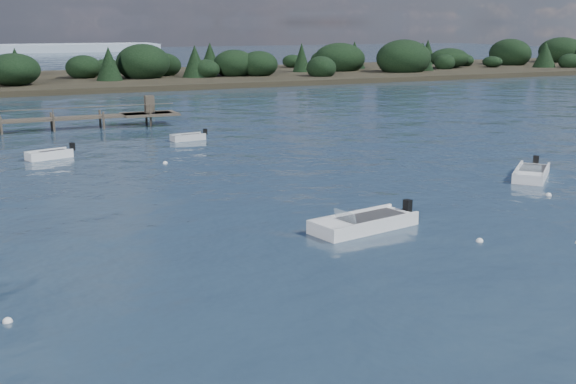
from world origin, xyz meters
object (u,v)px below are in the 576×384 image
dinghy_mid_white_b (531,175)px  dinghy_mid_white_a (363,225)px  tender_far_white (49,156)px  tender_far_grey_b (188,138)px

dinghy_mid_white_b → dinghy_mid_white_a: dinghy_mid_white_a is taller
tender_far_white → dinghy_mid_white_b: bearing=-35.8°
tender_far_white → dinghy_mid_white_a: bearing=-65.6°
dinghy_mid_white_b → tender_far_grey_b: bearing=123.5°
dinghy_mid_white_b → dinghy_mid_white_a: size_ratio=0.82×
tender_far_white → tender_far_grey_b: bearing=18.5°
dinghy_mid_white_a → tender_far_white: bearing=114.4°
tender_far_grey_b → dinghy_mid_white_b: bearing=-56.5°
dinghy_mid_white_b → tender_far_white: dinghy_mid_white_b is taller
dinghy_mid_white_b → tender_far_white: 32.21m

